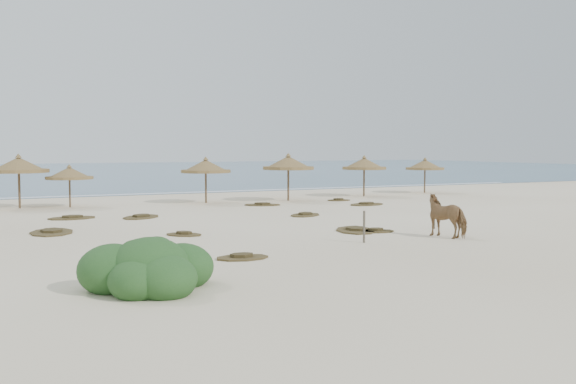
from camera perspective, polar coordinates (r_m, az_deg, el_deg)
name	(u,v)px	position (r m, az deg, el deg)	size (l,w,h in m)	color
ground	(312,238)	(24.93, 2.18, -4.09)	(160.00, 160.00, 0.00)	beige
ocean	(66,172)	(97.52, -19.13, 1.72)	(200.00, 100.00, 0.01)	#255171
foam_line	(149,194)	(49.28, -12.25, -0.17)	(70.00, 0.60, 0.01)	silver
palapa_1	(69,174)	(39.42, -18.86, 1.54)	(2.86, 2.86, 2.53)	brown
palapa_2	(19,166)	(39.83, -22.83, 2.16)	(3.89, 3.89, 3.15)	brown
palapa_3	(206,167)	(40.59, -7.33, 2.22)	(3.69, 3.69, 2.93)	brown
palapa_4	(288,164)	(41.95, 0.02, 2.54)	(3.74, 3.74, 3.14)	brown
palapa_5	(364,164)	(46.11, 6.78, 2.46)	(3.24, 3.24, 2.95)	brown
palapa_6	(425,165)	(50.29, 12.08, 2.34)	(3.74, 3.74, 2.74)	brown
horse	(448,216)	(25.86, 14.01, -2.05)	(0.90, 1.98, 1.67)	#9C7046
fence_post_near	(364,227)	(23.74, 6.78, -3.09)	(0.09, 0.09, 1.18)	brown
fence_post_far	(434,218)	(28.22, 12.88, -2.25)	(0.07, 0.07, 0.96)	brown
bush	(150,270)	(16.21, -12.19, -6.79)	(3.39, 2.98, 1.52)	#335E28
scrub_1	(52,232)	(27.99, -20.27, -3.34)	(2.09, 2.86, 0.16)	#504523
scrub_2	(184,234)	(25.91, -9.24, -3.71)	(1.74, 1.74, 0.16)	#504523
scrub_3	(305,215)	(32.93, 1.54, -2.02)	(2.45, 2.33, 0.16)	#504523
scrub_4	(442,212)	(35.09, 13.57, -1.76)	(2.17, 1.95, 0.16)	#504523
scrub_5	(367,204)	(39.33, 7.00, -1.07)	(2.70, 2.07, 0.16)	#504523
scrub_6	(72,218)	(33.25, -18.64, -2.17)	(2.42, 1.68, 0.16)	#504523
scrub_7	(262,204)	(38.76, -2.29, -1.12)	(2.60, 2.22, 0.16)	#504523
scrub_9	(356,230)	(27.06, 6.04, -3.36)	(2.51, 2.99, 0.16)	#504523
scrub_10	(339,200)	(42.24, 4.53, -0.70)	(1.72, 1.27, 0.16)	#504523
scrub_11	(242,257)	(20.35, -4.11, -5.78)	(1.81, 1.26, 0.16)	#504523
scrub_12	(376,231)	(26.86, 7.83, -3.43)	(1.74, 1.40, 0.16)	#504523
scrub_13	(141,217)	(32.79, -12.92, -2.15)	(2.73, 2.75, 0.16)	#504523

